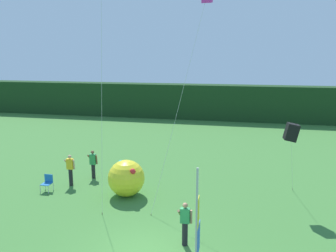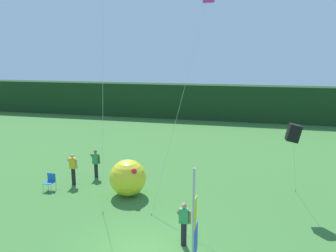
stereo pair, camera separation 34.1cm
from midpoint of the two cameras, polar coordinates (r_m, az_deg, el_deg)
name	(u,v)px [view 2 (the right image)]	position (r m, az deg, el deg)	size (l,w,h in m)	color
distant_treeline	(217,102)	(38.31, 8.51, 4.03)	(80.00, 2.40, 3.90)	#193819
banner_flag	(194,227)	(11.07, 5.44, -16.66)	(0.06, 1.03, 3.91)	#B7B7BC
person_near_banner	(73,168)	(19.61, -15.36, -6.95)	(0.55, 0.48, 1.77)	black
person_mid_field	(184,223)	(13.26, 3.48, -16.12)	(0.55, 0.48, 1.74)	black
person_far_left	(96,163)	(20.41, -11.70, -6.14)	(0.55, 0.48, 1.70)	black
inflatable_balloon	(128,178)	(17.63, -6.28, -8.73)	(1.90, 1.90, 1.90)	yellow
folding_chair	(50,181)	(19.37, -18.91, -8.79)	(0.51, 0.51, 0.89)	#BCBCC1
kite_black_box_0	(294,133)	(16.62, 21.12, -1.12)	(0.96, 2.28, 4.08)	brown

